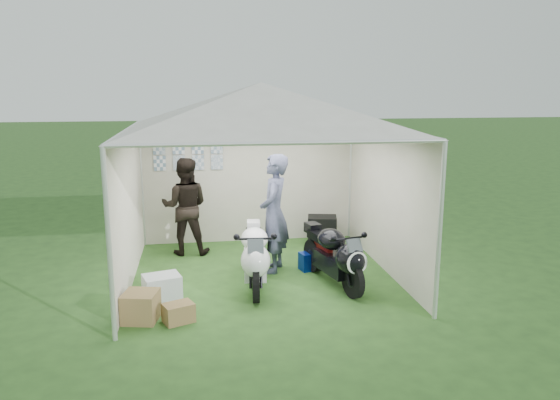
% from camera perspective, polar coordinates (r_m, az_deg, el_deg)
% --- Properties ---
extents(ground, '(80.00, 80.00, 0.00)m').
position_cam_1_polar(ground, '(8.78, -1.87, -7.79)').
color(ground, '#26471C').
rests_on(ground, ground).
extents(canopy_tent, '(5.66, 5.66, 3.00)m').
position_cam_1_polar(canopy_tent, '(8.31, -2.02, 9.26)').
color(canopy_tent, silver).
rests_on(canopy_tent, ground).
extents(motorcycle_white, '(0.51, 1.84, 0.91)m').
position_cam_1_polar(motorcycle_white, '(8.07, -2.65, -5.78)').
color(motorcycle_white, black).
rests_on(motorcycle_white, ground).
extents(motorcycle_black, '(0.67, 1.74, 0.87)m').
position_cam_1_polar(motorcycle_black, '(8.20, 5.83, -5.71)').
color(motorcycle_black, black).
rests_on(motorcycle_black, ground).
extents(paddock_stand, '(0.43, 0.33, 0.29)m').
position_cam_1_polar(paddock_stand, '(8.98, 3.33, -6.37)').
color(paddock_stand, '#0928A9').
rests_on(paddock_stand, ground).
extents(person_dark_jacket, '(0.91, 0.74, 1.73)m').
position_cam_1_polar(person_dark_jacket, '(9.77, -9.89, -0.66)').
color(person_dark_jacket, black).
rests_on(person_dark_jacket, ground).
extents(person_blue_jacket, '(0.65, 0.80, 1.90)m').
position_cam_1_polar(person_blue_jacket, '(8.70, -0.62, -1.41)').
color(person_blue_jacket, slate).
rests_on(person_blue_jacket, ground).
extents(equipment_box, '(0.61, 0.53, 0.54)m').
position_cam_1_polar(equipment_box, '(10.37, 4.41, -3.17)').
color(equipment_box, black).
rests_on(equipment_box, ground).
extents(crate_0, '(0.59, 0.51, 0.33)m').
position_cam_1_polar(crate_0, '(7.98, -12.23, -8.84)').
color(crate_0, '#B8BDC1').
rests_on(crate_0, ground).
extents(crate_1, '(0.50, 0.50, 0.38)m').
position_cam_1_polar(crate_1, '(7.31, -14.34, -10.73)').
color(crate_1, brown).
rests_on(crate_1, ground).
extents(crate_2, '(0.39, 0.36, 0.23)m').
position_cam_1_polar(crate_2, '(7.52, -13.98, -10.69)').
color(crate_2, silver).
rests_on(crate_2, ground).
extents(crate_3, '(0.44, 0.39, 0.25)m').
position_cam_1_polar(crate_3, '(7.19, -10.56, -11.51)').
color(crate_3, brown).
rests_on(crate_3, ground).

